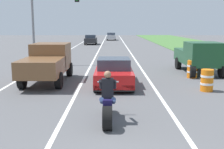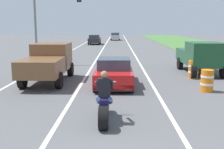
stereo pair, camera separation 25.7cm
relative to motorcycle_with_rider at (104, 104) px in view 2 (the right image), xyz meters
The scene contains 12 objects.
lane_stripe_left_solid 16.67m from the motorcycle_with_rider, 107.63° to the left, with size 0.14×120.00×0.01m, color white.
lane_stripe_right_solid 16.03m from the motorcycle_with_rider, 82.27° to the left, with size 0.14×120.00×0.01m, color white.
lane_stripe_centre_dashed 15.95m from the motorcycle_with_rider, 95.20° to the left, with size 0.14×120.00×0.01m, color white.
motorcycle_with_rider is the anchor object (origin of this frame).
sports_car_red 5.53m from the motorcycle_with_rider, 87.70° to the left, with size 1.84×4.30×1.37m.
pickup_truck_left_lane_brown 7.09m from the motorcycle_with_rider, 117.27° to the left, with size 2.02×4.80×1.98m.
pickup_truck_right_shoulder_dark_green 10.71m from the motorcycle_with_rider, 58.82° to the left, with size 2.02×4.80×1.98m.
traffic_light_mast_near 14.15m from the motorcycle_with_rider, 109.72° to the left, with size 3.82×0.34×6.00m.
construction_barrel_nearest 6.11m from the motorcycle_with_rider, 43.35° to the left, with size 0.58×0.58×1.00m.
construction_barrel_mid 8.87m from the motorcycle_with_rider, 57.92° to the left, with size 0.58×0.58×1.00m.
distant_car_far_ahead 35.82m from the motorcycle_with_rider, 95.08° to the left, with size 1.80×4.00×1.50m.
distant_car_further_ahead 48.31m from the motorcycle_with_rider, 90.05° to the left, with size 1.80×4.00×1.50m.
Camera 2 is at (0.03, -4.15, 2.97)m, focal length 45.00 mm.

